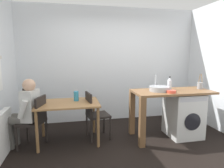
# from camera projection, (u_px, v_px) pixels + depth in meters

# --- Properties ---
(ground_plane) EXTENTS (5.46, 5.46, 0.00)m
(ground_plane) POSITION_uv_depth(u_px,v_px,m) (131.00, 152.00, 3.17)
(ground_plane) COLOR black
(wall_back) EXTENTS (4.60, 0.10, 2.70)m
(wall_back) POSITION_uv_depth(u_px,v_px,m) (110.00, 65.00, 4.66)
(wall_back) COLOR silver
(wall_back) RESTS_ON ground_plane
(radiator) EXTENTS (0.10, 0.80, 0.70)m
(radiator) POSITION_uv_depth(u_px,v_px,m) (2.00, 135.00, 3.00)
(radiator) COLOR white
(radiator) RESTS_ON ground_plane
(dining_table) EXTENTS (1.10, 0.76, 0.74)m
(dining_table) POSITION_uv_depth(u_px,v_px,m) (68.00, 108.00, 3.48)
(dining_table) COLOR #9E7042
(dining_table) RESTS_ON ground_plane
(chair_person_seat) EXTENTS (0.49, 0.49, 0.90)m
(chair_person_seat) POSITION_uv_depth(u_px,v_px,m) (35.00, 119.00, 3.27)
(chair_person_seat) COLOR black
(chair_person_seat) RESTS_ON ground_plane
(chair_opposite) EXTENTS (0.46, 0.46, 0.90)m
(chair_opposite) POSITION_uv_depth(u_px,v_px,m) (94.00, 113.00, 3.64)
(chair_opposite) COLOR black
(chair_opposite) RESTS_ON ground_plane
(seated_person) EXTENTS (0.55, 0.54, 1.20)m
(seated_person) POSITION_uv_depth(u_px,v_px,m) (26.00, 110.00, 3.26)
(seated_person) COLOR #595651
(seated_person) RESTS_ON ground_plane
(kitchen_counter) EXTENTS (1.50, 0.68, 0.92)m
(kitchen_counter) POSITION_uv_depth(u_px,v_px,m) (162.00, 99.00, 3.63)
(kitchen_counter) COLOR brown
(kitchen_counter) RESTS_ON ground_plane
(washing_machine) EXTENTS (0.60, 0.61, 0.86)m
(washing_machine) POSITION_uv_depth(u_px,v_px,m) (183.00, 115.00, 3.78)
(washing_machine) COLOR silver
(washing_machine) RESTS_ON ground_plane
(sink_basin) EXTENTS (0.38, 0.38, 0.09)m
(sink_basin) POSITION_uv_depth(u_px,v_px,m) (159.00, 89.00, 3.59)
(sink_basin) COLOR #9EA0A5
(sink_basin) RESTS_ON kitchen_counter
(tap) EXTENTS (0.02, 0.02, 0.28)m
(tap) POSITION_uv_depth(u_px,v_px,m) (156.00, 82.00, 3.75)
(tap) COLOR #B2B2B7
(tap) RESTS_ON kitchen_counter
(bottle_tall_green) EXTENTS (0.08, 0.08, 0.26)m
(bottle_tall_green) POSITION_uv_depth(u_px,v_px,m) (170.00, 84.00, 3.71)
(bottle_tall_green) COLOR silver
(bottle_tall_green) RESTS_ON kitchen_counter
(mixing_bowl) EXTENTS (0.17, 0.17, 0.05)m
(mixing_bowl) POSITION_uv_depth(u_px,v_px,m) (171.00, 91.00, 3.43)
(mixing_bowl) COLOR #D84C38
(mixing_bowl) RESTS_ON kitchen_counter
(utensil_crock) EXTENTS (0.11, 0.11, 0.30)m
(utensil_crock) POSITION_uv_depth(u_px,v_px,m) (200.00, 85.00, 3.82)
(utensil_crock) COLOR gray
(utensil_crock) RESTS_ON kitchen_counter
(vase) EXTENTS (0.09, 0.09, 0.18)m
(vase) POSITION_uv_depth(u_px,v_px,m) (76.00, 96.00, 3.58)
(vase) COLOR teal
(vase) RESTS_ON dining_table
(scissors) EXTENTS (0.15, 0.06, 0.01)m
(scissors) POSITION_uv_depth(u_px,v_px,m) (172.00, 91.00, 3.54)
(scissors) COLOR #B2B2B7
(scissors) RESTS_ON kitchen_counter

